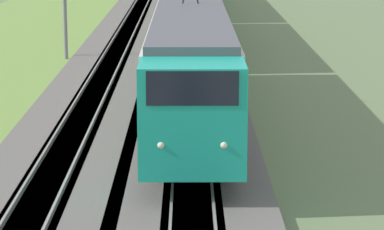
% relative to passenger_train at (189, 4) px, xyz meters
% --- Properties ---
extents(ballast_main, '(240.00, 4.40, 0.30)m').
position_rel_passenger_train_xyz_m(ballast_main, '(1.73, 4.01, -2.30)').
color(ballast_main, '#605B56').
rests_on(ballast_main, ground).
extents(ballast_adjacent, '(240.00, 4.40, 0.30)m').
position_rel_passenger_train_xyz_m(ballast_adjacent, '(1.73, -0.00, -2.30)').
color(ballast_adjacent, '#605B56').
rests_on(ballast_adjacent, ground).
extents(track_main, '(240.00, 1.57, 0.45)m').
position_rel_passenger_train_xyz_m(track_main, '(1.73, 4.01, -2.29)').
color(track_main, '#4C4238').
rests_on(track_main, ground).
extents(track_adjacent, '(240.00, 1.57, 0.45)m').
position_rel_passenger_train_xyz_m(track_adjacent, '(1.73, -0.00, -2.29)').
color(track_adjacent, '#4C4238').
rests_on(track_adjacent, ground).
extents(grass_verge, '(240.00, 12.01, 0.12)m').
position_rel_passenger_train_xyz_m(grass_verge, '(1.73, 10.40, -2.39)').
color(grass_verge, olive).
rests_on(grass_verge, ground).
extents(passenger_train, '(64.33, 2.87, 5.21)m').
position_rel_passenger_train_xyz_m(passenger_train, '(0.00, 0.00, 0.00)').
color(passenger_train, '#19A88E').
rests_on(passenger_train, ground).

